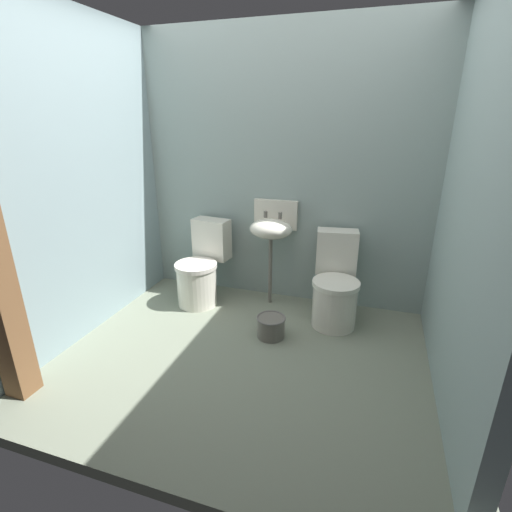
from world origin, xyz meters
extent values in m
cube|color=gray|center=(0.00, 0.00, -0.04)|extent=(3.11, 2.49, 0.08)
cube|color=#8B9E99|center=(0.00, 1.09, 1.25)|extent=(3.11, 0.10, 2.49)
cube|color=#849B9F|center=(-1.40, 0.10, 1.25)|extent=(0.10, 2.29, 2.49)
cube|color=#8BA19F|center=(1.40, 0.10, 1.25)|extent=(0.10, 2.29, 2.49)
cylinder|color=silver|center=(-0.71, 0.60, 0.19)|extent=(0.43, 0.43, 0.38)
cylinder|color=silver|center=(-0.71, 0.60, 0.40)|extent=(0.45, 0.45, 0.04)
cube|color=silver|center=(-0.67, 0.90, 0.58)|extent=(0.38, 0.22, 0.40)
cylinder|color=silver|center=(0.60, 0.60, 0.19)|extent=(0.43, 0.43, 0.38)
cylinder|color=silver|center=(0.60, 0.60, 0.40)|extent=(0.45, 0.45, 0.04)
cube|color=silver|center=(0.56, 0.90, 0.58)|extent=(0.38, 0.23, 0.40)
cylinder|color=#666159|center=(-0.05, 0.85, 0.33)|extent=(0.04, 0.04, 0.66)
ellipsoid|color=silver|center=(-0.05, 0.85, 0.75)|extent=(0.40, 0.32, 0.18)
cube|color=silver|center=(-0.05, 1.02, 0.85)|extent=(0.42, 0.04, 0.28)
cylinder|color=#666159|center=(-0.12, 0.91, 0.87)|extent=(0.04, 0.04, 0.06)
cylinder|color=#666159|center=(0.02, 0.91, 0.87)|extent=(0.04, 0.04, 0.06)
cylinder|color=#666159|center=(0.13, 0.26, 0.09)|extent=(0.23, 0.23, 0.17)
torus|color=#5E5A58|center=(0.13, 0.26, 0.17)|extent=(0.24, 0.24, 0.02)
camera|label=1|loc=(0.85, -2.36, 1.73)|focal=26.44mm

